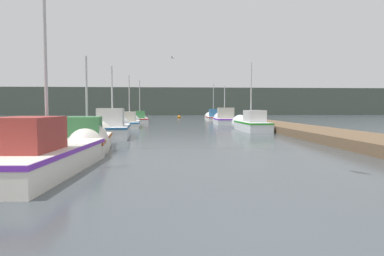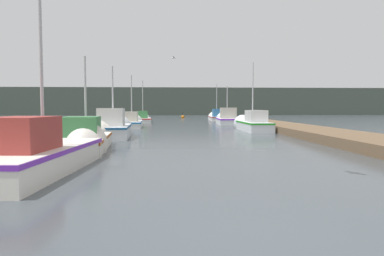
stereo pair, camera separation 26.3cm
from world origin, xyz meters
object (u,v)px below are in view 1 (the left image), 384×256
Objects in this scene: fishing_boat_6 at (140,119)px; fishing_boat_1 at (89,138)px; mooring_piling_1 at (230,116)px; channel_buoy at (179,117)px; fishing_boat_7 at (213,117)px; fishing_boat_2 at (113,128)px; fishing_boat_4 at (130,122)px; seagull_lead at (172,58)px; mooring_piling_0 at (261,122)px; fishing_boat_0 at (52,152)px; fishing_boat_5 at (224,119)px; fishing_boat_3 at (250,124)px.

fishing_boat_1 is at bearing -95.68° from fishing_boat_6.
channel_buoy is (-5.06, 13.09, -0.42)m from mooring_piling_1.
fishing_boat_7 is 4.94× the size of channel_buoy.
fishing_boat_4 is (-0.20, 9.54, -0.13)m from fishing_boat_2.
fishing_boat_2 is at bearing -20.44° from seagull_lead.
fishing_boat_6 is at bearing -177.58° from mooring_piling_1.
fishing_boat_4 is at bearing 158.84° from mooring_piling_0.
fishing_boat_0 is at bearing -93.07° from fishing_boat_4.
fishing_boat_1 is at bearing -95.53° from fishing_boat_2.
fishing_boat_5 is (7.97, 12.93, -0.03)m from fishing_boat_2.
fishing_boat_0 reaches higher than fishing_boat_4.
fishing_boat_3 reaches higher than fishing_boat_0.
fishing_boat_2 reaches higher than fishing_boat_1.
fishing_boat_3 is at bearing -63.20° from fishing_boat_6.
channel_buoy is (-3.81, 8.55, -0.24)m from fishing_boat_7.
fishing_boat_3 is (8.39, 13.82, 0.03)m from fishing_boat_0.
fishing_boat_6 is 13.68m from seagull_lead.
fishing_boat_3 is (8.48, 9.44, 0.09)m from fishing_boat_1.
fishing_boat_6 is at bearing 93.77° from fishing_boat_0.
fishing_boat_4 is 5.01× the size of mooring_piling_1.
seagull_lead reaches higher than fishing_boat_6.
channel_buoy is at bearing -172.89° from seagull_lead.
fishing_boat_4 is at bearing -130.78° from seagull_lead.
fishing_boat_2 is 0.89× the size of fishing_boat_4.
fishing_boat_1 is 19.55m from fishing_boat_5.
channel_buoy is 26.43m from seagull_lead.
fishing_boat_0 is 1.03× the size of fishing_boat_3.
seagull_lead reaches higher than fishing_boat_5.
fishing_boat_2 is 4.47× the size of mooring_piling_1.
seagull_lead is (3.30, 10.28, 4.55)m from fishing_boat_1.
fishing_boat_2 is 4.77× the size of mooring_piling_0.
fishing_boat_0 is 33.13m from fishing_boat_7.
mooring_piling_1 is 14.04m from channel_buoy.
fishing_boat_5 reaches higher than channel_buoy.
fishing_boat_0 is 9.24m from fishing_boat_2.
fishing_boat_5 is 9.97m from seagull_lead.
fishing_boat_5 reaches higher than mooring_piling_0.
fishing_boat_5 is 9.46m from fishing_boat_6.
mooring_piling_0 is at bearing 48.40° from fishing_boat_3.
mooring_piling_1 is at bearing -68.88° from channel_buoy.
fishing_boat_7 is at bearing 89.62° from fishing_boat_3.
fishing_boat_3 is at bearing -89.76° from fishing_boat_7.
fishing_boat_1 is at bearing -106.92° from fishing_boat_7.
fishing_boat_7 is 4.48× the size of mooring_piling_1.
fishing_boat_2 is 20.61m from mooring_piling_1.
fishing_boat_1 is 4.86m from fishing_boat_2.
fishing_boat_1 is 1.13× the size of fishing_boat_2.
fishing_boat_3 is 6.89m from seagull_lead.
channel_buoy is (4.53, 13.49, -0.20)m from fishing_boat_6.
fishing_boat_0 reaches higher than fishing_boat_5.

